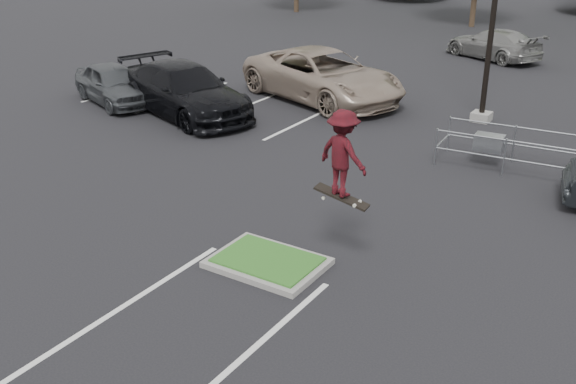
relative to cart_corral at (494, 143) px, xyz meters
The scene contains 9 objects.
ground 8.26m from the cart_corral, 104.62° to the right, with size 120.00×120.00×0.00m, color black.
grass_median 8.25m from the cart_corral, 104.62° to the right, with size 2.20×1.60×0.16m.
stall_lines 4.00m from the cart_corral, 150.50° to the right, with size 22.62×17.60×0.01m.
cart_corral is the anchor object (origin of this frame).
skateboarder 7.42m from the cart_corral, 96.98° to the right, with size 1.21×0.87×1.88m.
car_l_tan 8.24m from the cart_corral, 154.60° to the left, with size 3.05×6.61×1.84m, color #A08C7A.
car_l_black 10.50m from the cart_corral, behind, with size 2.41×5.92×1.72m, color black.
car_l_grey 13.61m from the cart_corral, behind, with size 1.69×4.19×1.43m, color #43464A.
car_far_silver 14.64m from the cart_corral, 106.62° to the left, with size 1.95×4.79×1.39m, color gray.
Camera 1 is at (6.71, -9.75, 6.64)m, focal length 42.00 mm.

